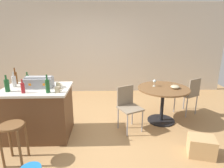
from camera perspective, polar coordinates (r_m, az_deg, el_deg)
The scene contains 20 objects.
ground_plane at distance 3.91m, azimuth -6.73°, elevation -13.59°, with size 8.80×8.80×0.00m, color #A37A4C.
back_wall at distance 5.96m, azimuth -5.26°, elevation 10.50°, with size 8.00×0.10×2.70m, color beige.
kitchen_island at distance 3.78m, azimuth -20.98°, elevation -7.82°, with size 1.17×0.84×0.93m.
wooden_stool at distance 3.21m, azimuth -27.41°, elevation -13.20°, with size 0.34×0.34×0.62m.
dining_table at distance 4.16m, azimuth 14.92°, elevation -3.40°, with size 1.06×1.06×0.76m.
folding_chair_near at distance 3.76m, azimuth 4.90°, elevation -6.22°, with size 0.54×0.54×0.86m.
folding_chair_far at distance 4.70m, azimuth 22.01°, elevation -2.49°, with size 0.54×0.54×0.88m.
toolbox at distance 3.61m, azimuth -20.92°, elevation 0.46°, with size 0.48×0.23×0.20m.
bottle_0 at distance 4.04m, azimuth -26.82°, elevation 1.69°, with size 0.06×0.06×0.31m.
bottle_1 at distance 3.42m, azimuth -25.06°, elevation -1.01°, with size 0.06×0.06×0.23m.
bottle_2 at distance 3.61m, azimuth -28.83°, elevation -0.32°, with size 0.08×0.08×0.28m.
bottle_3 at distance 3.84m, azimuth -27.16°, elevation 0.74°, with size 0.07×0.07×0.27m.
bottle_4 at distance 3.95m, azimuth -23.85°, elevation 1.30°, with size 0.07×0.07×0.23m.
bottle_5 at distance 3.27m, azimuth -18.67°, elevation -0.51°, with size 0.07×0.07×0.30m.
cup_0 at distance 3.84m, azimuth -24.56°, elevation 0.15°, with size 0.12×0.08×0.09m.
cup_1 at distance 3.50m, azimuth -15.68°, elevation -0.33°, with size 0.11×0.08×0.10m.
cup_2 at distance 3.26m, azimuth -15.88°, elevation -1.63°, with size 0.12×0.09×0.09m.
wine_glass at distance 4.14m, azimuth 12.52°, elevation 0.78°, with size 0.07×0.07×0.14m.
serving_bowl at distance 4.12m, azimuth 18.29°, elevation -0.80°, with size 0.18×0.18×0.07m, color tan.
cardboard_box at distance 3.46m, azimuth 25.07°, elevation -16.46°, with size 0.40×0.31×0.31m, color tan.
Camera 1 is at (0.32, -3.38, 1.94)m, focal length 30.68 mm.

